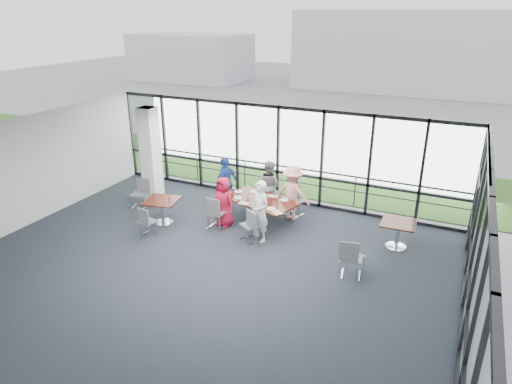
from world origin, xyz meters
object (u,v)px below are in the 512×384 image
at_px(diner_far_left, 269,185).
at_px(chair_spare_lb, 139,194).
at_px(main_table, 260,203).
at_px(diner_near_left, 224,202).
at_px(diner_end, 226,183).
at_px(chair_main_nr, 251,225).
at_px(chair_spare_la, 147,222).
at_px(chair_main_nl, 217,213).
at_px(side_table_left, 162,203).
at_px(diner_far_right, 292,193).
at_px(side_table_right, 398,226).
at_px(chair_main_end, 222,196).
at_px(chair_main_fr, 295,201).
at_px(structural_column, 151,157).
at_px(chair_spare_r, 352,258).
at_px(diner_near_right, 260,211).
at_px(chair_main_fl, 271,192).

xyz_separation_m(diner_far_left, chair_spare_lb, (-3.87, -1.67, -0.35)).
xyz_separation_m(main_table, diner_near_left, (-0.90, -0.62, 0.11)).
bearing_deg(diner_end, main_table, 79.89).
xyz_separation_m(chair_main_nr, chair_spare_la, (-2.77, -0.97, -0.04)).
height_order(chair_main_nl, chair_main_nr, chair_main_nl).
height_order(side_table_left, chair_spare_lb, chair_spare_lb).
height_order(diner_far_right, chair_spare_la, diner_far_right).
bearing_deg(side_table_right, diner_far_left, 167.60).
bearing_deg(chair_main_nl, side_table_left, -162.11).
bearing_deg(diner_far_right, diner_near_left, 44.71).
bearing_deg(chair_main_nr, chair_main_end, 169.07).
relative_size(diner_far_left, chair_main_fr, 1.73).
height_order(diner_far_right, chair_spare_lb, diner_far_right).
bearing_deg(diner_end, side_table_right, 95.12).
bearing_deg(chair_main_fr, chair_spare_la, 66.82).
xyz_separation_m(structural_column, chair_spare_la, (1.31, -2.05, -1.16)).
bearing_deg(chair_spare_r, diner_near_right, 154.21).
bearing_deg(side_table_left, chair_main_fr, 33.60).
distance_m(chair_main_fl, chair_main_fr, 0.98).
bearing_deg(chair_spare_r, chair_spare_la, 173.05).
relative_size(chair_main_nl, chair_main_end, 1.12).
bearing_deg(main_table, diner_end, 177.49).
height_order(side_table_right, chair_main_fr, chair_main_fr).
height_order(diner_near_right, chair_main_nl, diner_near_right).
distance_m(diner_far_left, chair_spare_r, 4.46).
height_order(side_table_right, diner_end, diner_end).
distance_m(side_table_right, chair_main_fl, 4.33).
bearing_deg(chair_spare_r, diner_far_left, 129.59).
xyz_separation_m(chair_main_nl, chair_main_fr, (1.75, 1.86, -0.03)).
xyz_separation_m(side_table_left, chair_main_end, (1.12, 1.68, -0.20)).
bearing_deg(diner_far_left, diner_end, 42.75).
height_order(structural_column, diner_near_left, structural_column).
bearing_deg(diner_far_left, chair_main_end, 43.78).
bearing_deg(diner_end, diner_far_right, 103.13).
bearing_deg(structural_column, chair_spare_lb, -113.14).
bearing_deg(diner_near_left, diner_end, 128.51).
distance_m(diner_far_right, chair_main_fr, 0.51).
bearing_deg(chair_main_fl, diner_near_left, 100.28).
relative_size(main_table, diner_end, 1.40).
distance_m(diner_far_left, chair_main_nl, 2.13).
relative_size(diner_far_right, chair_main_end, 1.93).
relative_size(chair_main_nr, chair_spare_la, 1.08).
bearing_deg(main_table, side_table_left, -137.98).
xyz_separation_m(diner_end, chair_main_nl, (0.42, -1.36, -0.38)).
xyz_separation_m(side_table_right, chair_main_fl, (-4.17, 1.13, -0.16)).
xyz_separation_m(chair_main_end, chair_spare_r, (4.76, -2.20, 0.05)).
xyz_separation_m(structural_column, diner_end, (2.41, 0.58, -0.73)).
height_order(diner_end, chair_main_nr, diner_end).
height_order(diner_near_right, chair_main_nr, diner_near_right).
bearing_deg(diner_near_left, side_table_right, 21.95).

